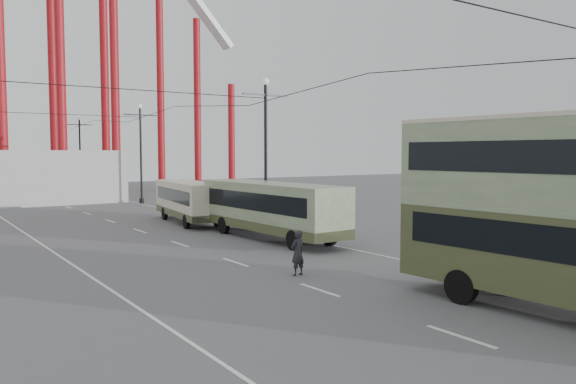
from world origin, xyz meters
TOP-DOWN VIEW (x-y plane):
  - ground at (0.00, 0.00)m, footprint 160.00×160.00m
  - road_markings at (-0.86, 19.70)m, footprint 12.52×120.00m
  - lamp_post_mid at (5.60, 18.00)m, footprint 3.20×0.44m
  - lamp_post_far at (5.60, 40.00)m, footprint 3.20×0.44m
  - lamp_post_distant at (5.60, 62.00)m, footprint 3.20×0.44m
  - single_decker_green at (3.90, 14.78)m, footprint 2.78×11.06m
  - single_decker_cream at (3.15, 24.02)m, footprint 3.45×9.20m
  - pedestrian at (-0.26, 6.36)m, footprint 0.71×0.53m

SIDE VIEW (x-z plane):
  - ground at x=0.00m, z-range 0.00..0.00m
  - road_markings at x=-0.86m, z-range 0.00..0.01m
  - pedestrian at x=-0.26m, z-range 0.00..1.78m
  - single_decker_cream at x=3.15m, z-range 0.18..2.97m
  - single_decker_green at x=3.90m, z-range 0.20..3.31m
  - lamp_post_mid at x=5.60m, z-range 0.02..9.34m
  - lamp_post_far at x=5.60m, z-range 0.02..9.34m
  - lamp_post_distant at x=5.60m, z-range 0.02..9.34m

